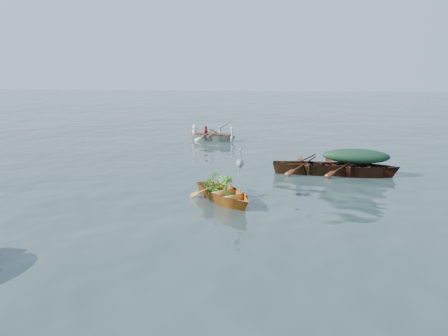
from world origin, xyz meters
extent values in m
plane|color=#324643|center=(0.00, 0.00, 0.00)|extent=(140.00, 140.00, 0.00)
imported|color=orange|center=(-0.12, 1.00, 0.00)|extent=(3.00, 3.33, 0.85)
imported|color=#452210|center=(4.03, 4.68, 0.00)|extent=(4.28, 1.64, 0.97)
imported|color=#522D14|center=(2.60, 4.79, 0.00)|extent=(4.09, 1.39, 0.92)
imported|color=silver|center=(-2.20, 11.75, 0.00)|extent=(3.66, 1.68, 0.80)
ellipsoid|color=#183B20|center=(4.03, 4.68, 0.74)|extent=(2.35, 0.90, 0.52)
imported|color=#3B771F|center=(-0.43, 1.46, 0.72)|extent=(1.10, 1.14, 0.60)
imported|color=silver|center=(-2.20, 11.75, 0.78)|extent=(2.60, 1.38, 0.76)
camera|label=1|loc=(1.52, -10.81, 3.64)|focal=35.00mm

